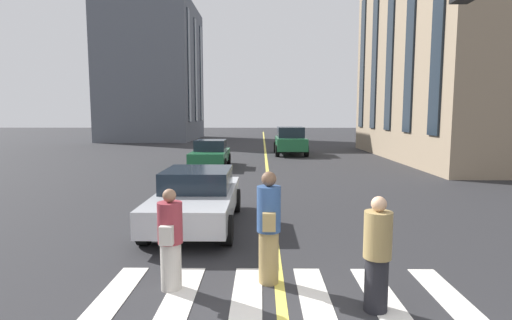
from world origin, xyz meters
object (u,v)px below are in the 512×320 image
object	(u,v)px
pedestrian_companion	(170,240)
pedestrian_far	(269,228)
car_green_mid	(210,154)
pedestrian_near	(377,255)
car_silver_oncoming	(197,197)
car_green_trailing	(290,140)

from	to	relation	value
pedestrian_companion	pedestrian_far	xyz separation A→B (m)	(0.26, -1.51, 0.13)
car_green_mid	pedestrian_companion	size ratio (longest dim) A/B	2.46
pedestrian_near	pedestrian_far	bearing A→B (deg)	58.39
car_silver_oncoming	pedestrian_near	size ratio (longest dim) A/B	2.73
car_silver_oncoming	pedestrian_near	world-z (taller)	pedestrian_near
car_green_trailing	car_green_mid	xyz separation A→B (m)	(-6.71, 4.62, -0.27)
pedestrian_companion	pedestrian_far	bearing A→B (deg)	-80.11
car_silver_oncoming	pedestrian_companion	size ratio (longest dim) A/B	2.78
car_green_mid	pedestrian_far	world-z (taller)	pedestrian_far
car_silver_oncoming	pedestrian_near	bearing A→B (deg)	-143.58
car_green_trailing	pedestrian_companion	bearing A→B (deg)	171.05
car_green_trailing	car_green_mid	world-z (taller)	car_green_trailing
car_green_mid	pedestrian_near	world-z (taller)	pedestrian_near
car_silver_oncoming	pedestrian_near	xyz separation A→B (m)	(-4.28, -3.16, 0.10)
car_green_trailing	car_silver_oncoming	size ratio (longest dim) A/B	1.07
car_green_trailing	pedestrian_far	distance (m)	21.23
car_green_mid	pedestrian_companion	world-z (taller)	pedestrian_companion
car_green_trailing	pedestrian_near	size ratio (longest dim) A/B	2.92
car_green_trailing	pedestrian_far	world-z (taller)	car_green_trailing
car_green_trailing	pedestrian_companion	distance (m)	21.67
car_green_trailing	pedestrian_companion	world-z (taller)	car_green_trailing
car_green_trailing	pedestrian_companion	xyz separation A→B (m)	(-21.41, 3.37, -0.18)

